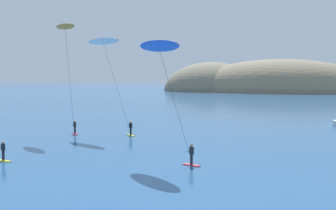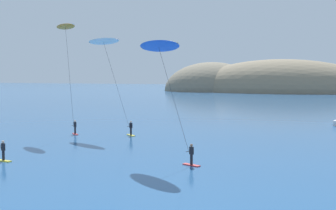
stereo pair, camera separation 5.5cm
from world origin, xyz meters
name	(u,v)px [view 2 (the right image)]	position (x,y,z in m)	size (l,w,h in m)	color
headland_island	(293,92)	(-5.37, 179.33, 0.00)	(129.93, 60.21, 27.59)	#6B6656
kitesurfer_white	(106,48)	(-17.60, 37.50, 10.31)	(8.24, 4.20, 11.65)	yellow
kitesurfer_orange	(66,38)	(-21.67, 35.23, 11.54)	(4.73, 3.34, 13.24)	red
kitesurfer_blue	(161,53)	(-5.45, 25.07, 8.93)	(7.36, 5.36, 10.04)	red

